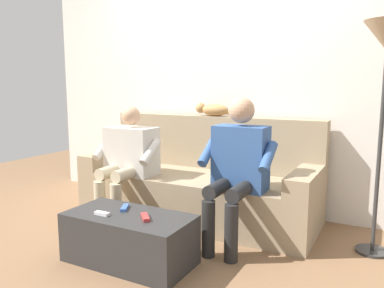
{
  "coord_description": "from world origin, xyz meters",
  "views": [
    {
      "loc": [
        -1.6,
        3.02,
        1.24
      ],
      "look_at": [
        0.0,
        0.03,
        0.72
      ],
      "focal_mm": 35.76,
      "sensor_mm": 36.0,
      "label": 1
    }
  ],
  "objects_px": {
    "coffee_table": "(129,238)",
    "person_left_seated": "(237,164)",
    "couch": "(200,185)",
    "remote_white": "(102,214)",
    "remote_red": "(145,217)",
    "remote_blue": "(125,208)",
    "person_right_seated": "(128,156)",
    "cat_on_backrest": "(213,110)"
  },
  "relations": [
    {
      "from": "person_right_seated",
      "to": "remote_blue",
      "type": "relative_size",
      "value": 7.55
    },
    {
      "from": "couch",
      "to": "cat_on_backrest",
      "type": "xyz_separation_m",
      "value": [
        0.01,
        -0.28,
        0.7
      ]
    },
    {
      "from": "coffee_table",
      "to": "person_right_seated",
      "type": "bearing_deg",
      "value": -52.46
    },
    {
      "from": "remote_white",
      "to": "person_right_seated",
      "type": "bearing_deg",
      "value": 115.3
    },
    {
      "from": "person_right_seated",
      "to": "cat_on_backrest",
      "type": "bearing_deg",
      "value": -128.27
    },
    {
      "from": "person_left_seated",
      "to": "person_right_seated",
      "type": "height_order",
      "value": "person_left_seated"
    },
    {
      "from": "person_right_seated",
      "to": "cat_on_backrest",
      "type": "height_order",
      "value": "cat_on_backrest"
    },
    {
      "from": "person_left_seated",
      "to": "cat_on_backrest",
      "type": "bearing_deg",
      "value": -52.51
    },
    {
      "from": "person_left_seated",
      "to": "remote_blue",
      "type": "distance_m",
      "value": 0.92
    },
    {
      "from": "coffee_table",
      "to": "person_left_seated",
      "type": "height_order",
      "value": "person_left_seated"
    },
    {
      "from": "person_left_seated",
      "to": "cat_on_backrest",
      "type": "relative_size",
      "value": 2.32
    },
    {
      "from": "cat_on_backrest",
      "to": "remote_red",
      "type": "relative_size",
      "value": 3.44
    },
    {
      "from": "coffee_table",
      "to": "person_right_seated",
      "type": "xyz_separation_m",
      "value": [
        0.54,
        -0.71,
        0.43
      ]
    },
    {
      "from": "coffee_table",
      "to": "remote_white",
      "type": "relative_size",
      "value": 8.18
    },
    {
      "from": "person_left_seated",
      "to": "remote_blue",
      "type": "height_order",
      "value": "person_left_seated"
    },
    {
      "from": "person_left_seated",
      "to": "remote_blue",
      "type": "xyz_separation_m",
      "value": [
        0.64,
        0.59,
        -0.28
      ]
    },
    {
      "from": "couch",
      "to": "person_right_seated",
      "type": "bearing_deg",
      "value": 36.41
    },
    {
      "from": "person_left_seated",
      "to": "remote_white",
      "type": "relative_size",
      "value": 10.45
    },
    {
      "from": "couch",
      "to": "remote_white",
      "type": "height_order",
      "value": "couch"
    },
    {
      "from": "remote_red",
      "to": "couch",
      "type": "bearing_deg",
      "value": -36.02
    },
    {
      "from": "person_right_seated",
      "to": "remote_blue",
      "type": "bearing_deg",
      "value": 125.35
    },
    {
      "from": "remote_red",
      "to": "cat_on_backrest",
      "type": "bearing_deg",
      "value": -37.34
    },
    {
      "from": "person_right_seated",
      "to": "remote_white",
      "type": "height_order",
      "value": "person_right_seated"
    },
    {
      "from": "cat_on_backrest",
      "to": "person_left_seated",
      "type": "bearing_deg",
      "value": 127.49
    },
    {
      "from": "couch",
      "to": "coffee_table",
      "type": "distance_m",
      "value": 1.11
    },
    {
      "from": "coffee_table",
      "to": "remote_red",
      "type": "distance_m",
      "value": 0.24
    },
    {
      "from": "person_left_seated",
      "to": "person_right_seated",
      "type": "xyz_separation_m",
      "value": [
        1.09,
        -0.03,
        -0.04
      ]
    },
    {
      "from": "couch",
      "to": "remote_white",
      "type": "relative_size",
      "value": 19.91
    },
    {
      "from": "couch",
      "to": "remote_red",
      "type": "height_order",
      "value": "couch"
    },
    {
      "from": "couch",
      "to": "cat_on_backrest",
      "type": "distance_m",
      "value": 0.75
    },
    {
      "from": "coffee_table",
      "to": "cat_on_backrest",
      "type": "height_order",
      "value": "cat_on_backrest"
    },
    {
      "from": "person_left_seated",
      "to": "person_right_seated",
      "type": "bearing_deg",
      "value": -1.79
    },
    {
      "from": "coffee_table",
      "to": "remote_white",
      "type": "distance_m",
      "value": 0.26
    },
    {
      "from": "cat_on_backrest",
      "to": "remote_blue",
      "type": "bearing_deg",
      "value": 85.97
    },
    {
      "from": "couch",
      "to": "person_left_seated",
      "type": "xyz_separation_m",
      "value": [
        -0.54,
        0.43,
        0.34
      ]
    },
    {
      "from": "person_right_seated",
      "to": "remote_white",
      "type": "distance_m",
      "value": 0.92
    },
    {
      "from": "person_left_seated",
      "to": "remote_red",
      "type": "height_order",
      "value": "person_left_seated"
    },
    {
      "from": "cat_on_backrest",
      "to": "couch",
      "type": "bearing_deg",
      "value": 91.13
    },
    {
      "from": "remote_red",
      "to": "coffee_table",
      "type": "bearing_deg",
      "value": 38.37
    },
    {
      "from": "coffee_table",
      "to": "remote_red",
      "type": "bearing_deg",
      "value": 172.18
    },
    {
      "from": "remote_white",
      "to": "cat_on_backrest",
      "type": "bearing_deg",
      "value": 83.88
    },
    {
      "from": "remote_red",
      "to": "remote_blue",
      "type": "xyz_separation_m",
      "value": [
        0.25,
        -0.1,
        -0.0
      ]
    }
  ]
}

